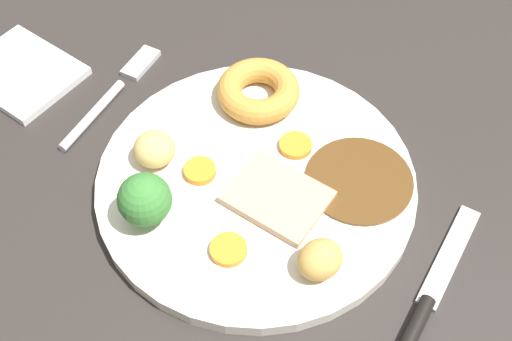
{
  "coord_description": "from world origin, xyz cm",
  "views": [
    {
      "loc": [
        19.67,
        -29.43,
        51.23
      ],
      "look_at": [
        1.63,
        -0.64,
        6.0
      ],
      "focal_mm": 45.98,
      "sensor_mm": 36.0,
      "label": 1
    }
  ],
  "objects_px": {
    "carrot_coin_front": "(296,145)",
    "folded_napkin": "(21,73)",
    "dinner_plate": "(256,182)",
    "yorkshire_pudding": "(258,91)",
    "fork": "(113,93)",
    "meat_slice_main": "(277,197)",
    "roast_potato_left": "(154,149)",
    "carrot_coin_side": "(228,250)",
    "carrot_coin_back": "(200,171)",
    "knife": "(424,310)",
    "broccoli_floret": "(145,200)",
    "roast_potato_right": "(320,259)"
  },
  "relations": [
    {
      "from": "carrot_coin_back",
      "to": "knife",
      "type": "bearing_deg",
      "value": -2.84
    },
    {
      "from": "dinner_plate",
      "to": "folded_napkin",
      "type": "bearing_deg",
      "value": -178.21
    },
    {
      "from": "meat_slice_main",
      "to": "roast_potato_left",
      "type": "bearing_deg",
      "value": -170.15
    },
    {
      "from": "carrot_coin_back",
      "to": "roast_potato_left",
      "type": "bearing_deg",
      "value": -169.15
    },
    {
      "from": "carrot_coin_side",
      "to": "folded_napkin",
      "type": "distance_m",
      "value": 0.3
    },
    {
      "from": "meat_slice_main",
      "to": "broccoli_floret",
      "type": "height_order",
      "value": "broccoli_floret"
    },
    {
      "from": "roast_potato_right",
      "to": "yorkshire_pudding",
      "type": "bearing_deg",
      "value": 136.67
    },
    {
      "from": "carrot_coin_front",
      "to": "folded_napkin",
      "type": "height_order",
      "value": "carrot_coin_front"
    },
    {
      "from": "yorkshire_pudding",
      "to": "carrot_coin_front",
      "type": "height_order",
      "value": "yorkshire_pudding"
    },
    {
      "from": "dinner_plate",
      "to": "yorkshire_pudding",
      "type": "relative_size",
      "value": 3.56
    },
    {
      "from": "folded_napkin",
      "to": "fork",
      "type": "bearing_deg",
      "value": 16.19
    },
    {
      "from": "carrot_coin_back",
      "to": "broccoli_floret",
      "type": "bearing_deg",
      "value": -98.6
    },
    {
      "from": "roast_potato_right",
      "to": "broccoli_floret",
      "type": "distance_m",
      "value": 0.15
    },
    {
      "from": "meat_slice_main",
      "to": "carrot_coin_side",
      "type": "xyz_separation_m",
      "value": [
        -0.01,
        -0.06,
        -0.0
      ]
    },
    {
      "from": "meat_slice_main",
      "to": "folded_napkin",
      "type": "xyz_separation_m",
      "value": [
        -0.3,
        0.0,
        -0.01
      ]
    },
    {
      "from": "carrot_coin_front",
      "to": "carrot_coin_side",
      "type": "relative_size",
      "value": 0.98
    },
    {
      "from": "carrot_coin_front",
      "to": "knife",
      "type": "relative_size",
      "value": 0.16
    },
    {
      "from": "carrot_coin_front",
      "to": "folded_napkin",
      "type": "distance_m",
      "value": 0.29
    },
    {
      "from": "dinner_plate",
      "to": "folded_napkin",
      "type": "xyz_separation_m",
      "value": [
        -0.28,
        -0.01,
        -0.0
      ]
    },
    {
      "from": "yorkshire_pudding",
      "to": "carrot_coin_back",
      "type": "relative_size",
      "value": 2.78
    },
    {
      "from": "folded_napkin",
      "to": "roast_potato_left",
      "type": "bearing_deg",
      "value": -6.51
    },
    {
      "from": "yorkshire_pudding",
      "to": "roast_potato_right",
      "type": "relative_size",
      "value": 2.09
    },
    {
      "from": "carrot_coin_back",
      "to": "roast_potato_right",
      "type": "bearing_deg",
      "value": -11.6
    },
    {
      "from": "carrot_coin_back",
      "to": "fork",
      "type": "distance_m",
      "value": 0.14
    },
    {
      "from": "dinner_plate",
      "to": "fork",
      "type": "height_order",
      "value": "dinner_plate"
    },
    {
      "from": "carrot_coin_front",
      "to": "folded_napkin",
      "type": "relative_size",
      "value": 0.27
    },
    {
      "from": "broccoli_floret",
      "to": "folded_napkin",
      "type": "height_order",
      "value": "broccoli_floret"
    },
    {
      "from": "carrot_coin_back",
      "to": "carrot_coin_side",
      "type": "xyz_separation_m",
      "value": [
        0.06,
        -0.05,
        -0.0
      ]
    },
    {
      "from": "carrot_coin_side",
      "to": "roast_potato_left",
      "type": "bearing_deg",
      "value": 157.42
    },
    {
      "from": "fork",
      "to": "meat_slice_main",
      "type": "bearing_deg",
      "value": -102.43
    },
    {
      "from": "broccoli_floret",
      "to": "fork",
      "type": "relative_size",
      "value": 0.33
    },
    {
      "from": "dinner_plate",
      "to": "meat_slice_main",
      "type": "bearing_deg",
      "value": -20.55
    },
    {
      "from": "roast_potato_right",
      "to": "knife",
      "type": "height_order",
      "value": "roast_potato_right"
    },
    {
      "from": "meat_slice_main",
      "to": "yorkshire_pudding",
      "type": "bearing_deg",
      "value": 129.87
    },
    {
      "from": "carrot_coin_back",
      "to": "meat_slice_main",
      "type": "bearing_deg",
      "value": 9.26
    },
    {
      "from": "dinner_plate",
      "to": "carrot_coin_front",
      "type": "relative_size",
      "value": 9.4
    },
    {
      "from": "meat_slice_main",
      "to": "carrot_coin_back",
      "type": "height_order",
      "value": "meat_slice_main"
    },
    {
      "from": "yorkshire_pudding",
      "to": "carrot_coin_back",
      "type": "height_order",
      "value": "yorkshire_pudding"
    },
    {
      "from": "broccoli_floret",
      "to": "folded_napkin",
      "type": "distance_m",
      "value": 0.24
    },
    {
      "from": "carrot_coin_front",
      "to": "folded_napkin",
      "type": "bearing_deg",
      "value": -168.99
    },
    {
      "from": "carrot_coin_front",
      "to": "carrot_coin_back",
      "type": "relative_size",
      "value": 1.05
    },
    {
      "from": "carrot_coin_front",
      "to": "yorkshire_pudding",
      "type": "bearing_deg",
      "value": 151.58
    },
    {
      "from": "carrot_coin_side",
      "to": "folded_napkin",
      "type": "xyz_separation_m",
      "value": [
        -0.3,
        0.07,
        -0.01
      ]
    },
    {
      "from": "yorkshire_pudding",
      "to": "folded_napkin",
      "type": "relative_size",
      "value": 0.72
    },
    {
      "from": "fork",
      "to": "dinner_plate",
      "type": "bearing_deg",
      "value": -100.41
    },
    {
      "from": "meat_slice_main",
      "to": "roast_potato_left",
      "type": "height_order",
      "value": "roast_potato_left"
    },
    {
      "from": "yorkshire_pudding",
      "to": "broccoli_floret",
      "type": "distance_m",
      "value": 0.16
    },
    {
      "from": "dinner_plate",
      "to": "carrot_coin_back",
      "type": "relative_size",
      "value": 9.91
    },
    {
      "from": "roast_potato_right",
      "to": "broccoli_floret",
      "type": "relative_size",
      "value": 0.76
    },
    {
      "from": "yorkshire_pudding",
      "to": "roast_potato_right",
      "type": "height_order",
      "value": "roast_potato_right"
    }
  ]
}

